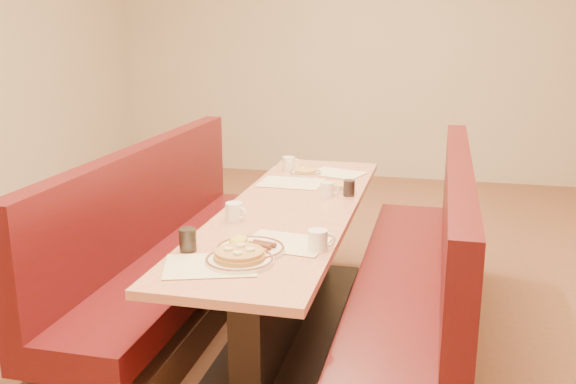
% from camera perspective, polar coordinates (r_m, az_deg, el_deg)
% --- Properties ---
extents(ground, '(8.00, 8.00, 0.00)m').
position_cam_1_polar(ground, '(3.82, 0.17, -12.25)').
color(ground, '#9E6647').
rests_on(ground, ground).
extents(diner_table, '(0.70, 2.50, 0.75)m').
position_cam_1_polar(diner_table, '(3.66, 0.18, -7.03)').
color(diner_table, black).
rests_on(diner_table, ground).
extents(booth_left, '(0.55, 2.50, 1.05)m').
position_cam_1_polar(booth_left, '(3.89, -10.44, -6.14)').
color(booth_left, '#4C3326').
rests_on(booth_left, ground).
extents(booth_right, '(0.55, 2.50, 1.05)m').
position_cam_1_polar(booth_right, '(3.58, 11.77, -8.10)').
color(booth_right, '#4C3326').
rests_on(booth_right, ground).
extents(placemat_near_left, '(0.45, 0.39, 0.00)m').
position_cam_1_polar(placemat_near_left, '(2.72, -6.90, -6.48)').
color(placemat_near_left, beige).
rests_on(placemat_near_left, diner_table).
extents(placemat_near_right, '(0.40, 0.32, 0.00)m').
position_cam_1_polar(placemat_near_right, '(2.97, -0.19, -4.53)').
color(placemat_near_right, beige).
rests_on(placemat_near_right, diner_table).
extents(placemat_far_left, '(0.40, 0.30, 0.00)m').
position_cam_1_polar(placemat_far_left, '(4.06, 0.27, 0.83)').
color(placemat_far_left, beige).
rests_on(placemat_far_left, diner_table).
extents(placemat_far_right, '(0.40, 0.35, 0.00)m').
position_cam_1_polar(placemat_far_right, '(4.33, 4.37, 1.68)').
color(placemat_far_right, beige).
rests_on(placemat_far_right, diner_table).
extents(pancake_plate, '(0.30, 0.30, 0.07)m').
position_cam_1_polar(pancake_plate, '(2.74, -4.33, -5.85)').
color(pancake_plate, white).
rests_on(pancake_plate, diner_table).
extents(eggs_plate, '(0.31, 0.31, 0.06)m').
position_cam_1_polar(eggs_plate, '(2.86, -3.47, -4.98)').
color(eggs_plate, white).
rests_on(eggs_plate, diner_table).
extents(extra_plate_mid, '(0.22, 0.22, 0.04)m').
position_cam_1_polar(extra_plate_mid, '(3.94, 4.43, 0.49)').
color(extra_plate_mid, white).
rests_on(extra_plate_mid, diner_table).
extents(extra_plate_far, '(0.21, 0.21, 0.04)m').
position_cam_1_polar(extra_plate_far, '(4.31, 1.56, 1.78)').
color(extra_plate_far, white).
rests_on(extra_plate_far, diner_table).
extents(coffee_mug_a, '(0.12, 0.09, 0.09)m').
position_cam_1_polar(coffee_mug_a, '(2.87, 2.74, -4.28)').
color(coffee_mug_a, white).
rests_on(coffee_mug_a, diner_table).
extents(coffee_mug_b, '(0.12, 0.09, 0.09)m').
position_cam_1_polar(coffee_mug_b, '(3.30, -4.76, -1.73)').
color(coffee_mug_b, white).
rests_on(coffee_mug_b, diner_table).
extents(coffee_mug_c, '(0.11, 0.08, 0.09)m').
position_cam_1_polar(coffee_mug_c, '(3.75, 3.53, 0.26)').
color(coffee_mug_c, white).
rests_on(coffee_mug_c, diner_table).
extents(coffee_mug_d, '(0.12, 0.09, 0.09)m').
position_cam_1_polar(coffee_mug_d, '(4.42, 0.11, 2.57)').
color(coffee_mug_d, white).
rests_on(coffee_mug_d, diner_table).
extents(soda_tumbler_near, '(0.08, 0.08, 0.11)m').
position_cam_1_polar(soda_tumbler_near, '(2.89, -8.90, -4.24)').
color(soda_tumbler_near, black).
rests_on(soda_tumbler_near, diner_table).
extents(soda_tumbler_mid, '(0.07, 0.07, 0.09)m').
position_cam_1_polar(soda_tumbler_mid, '(3.78, 5.44, 0.36)').
color(soda_tumbler_mid, black).
rests_on(soda_tumbler_mid, diner_table).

